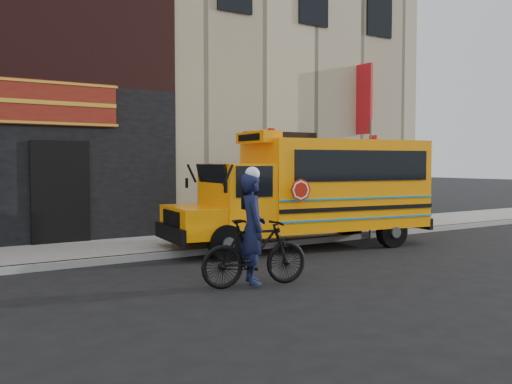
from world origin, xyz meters
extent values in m
plane|color=black|center=(0.00, 0.00, 0.00)|extent=(120.00, 120.00, 0.00)
cube|color=gray|center=(0.00, 2.60, 0.07)|extent=(40.00, 0.20, 0.15)
cube|color=slate|center=(0.00, 4.10, 0.07)|extent=(40.00, 3.00, 0.15)
cube|color=tan|center=(0.00, 10.50, 6.15)|extent=(20.00, 10.00, 12.00)
cube|color=black|center=(-3.20, 5.40, 1.40)|extent=(1.30, 0.10, 2.50)
cube|color=#AD131B|center=(7.00, 5.15, 4.35)|extent=(0.10, 0.70, 2.40)
cylinder|color=black|center=(-0.61, 1.57, 0.40)|extent=(0.83, 0.39, 0.80)
cylinder|color=black|center=(-0.35, 3.46, 0.40)|extent=(0.83, 0.39, 0.80)
cylinder|color=black|center=(3.95, 0.94, 0.40)|extent=(0.83, 0.39, 0.80)
cylinder|color=black|center=(4.21, 2.83, 0.40)|extent=(0.83, 0.39, 0.80)
cube|color=#FF8F05|center=(-0.92, 2.58, 0.80)|extent=(1.26, 2.12, 0.70)
cube|color=black|center=(-1.47, 2.65, 0.55)|extent=(0.40, 2.05, 0.35)
cube|color=#FF8F05|center=(0.17, 2.43, 1.30)|extent=(1.48, 2.24, 1.70)
cube|color=black|center=(-0.40, 2.50, 1.70)|extent=(0.31, 1.79, 0.90)
cube|color=#FF8F05|center=(2.99, 2.04, 1.62)|extent=(4.76, 2.79, 2.25)
cube|color=black|center=(5.25, 1.72, 0.55)|extent=(0.42, 2.20, 0.30)
cube|color=black|center=(2.94, 0.92, 2.10)|extent=(3.87, 0.57, 0.75)
cube|color=#FF8F05|center=(0.76, 2.34, 2.78)|extent=(0.71, 1.65, 0.28)
cylinder|color=#A31506|center=(1.03, 0.99, 1.55)|extent=(0.52, 0.10, 0.52)
cylinder|color=#474F4B|center=(4.67, 2.46, 1.68)|extent=(0.07, 0.07, 3.36)
cube|color=#AD131B|center=(4.67, 2.38, 2.73)|extent=(0.02, 0.29, 0.42)
cube|color=white|center=(4.67, 2.38, 2.21)|extent=(0.02, 0.29, 0.37)
imported|color=black|center=(-1.51, -0.98, 0.60)|extent=(2.05, 0.90, 1.19)
imported|color=black|center=(-1.54, -0.94, 0.97)|extent=(0.67, 0.82, 1.94)
camera|label=1|loc=(-6.94, -9.29, 2.18)|focal=40.00mm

